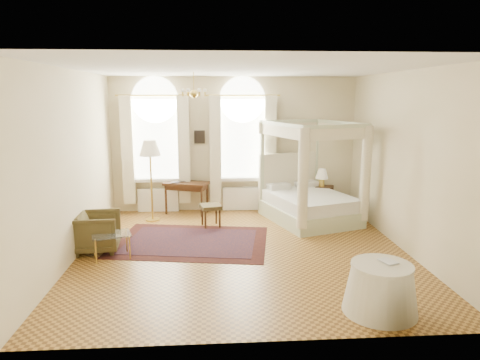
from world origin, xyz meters
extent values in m
plane|color=#AA7831|center=(0.00, 0.00, 0.00)|extent=(6.00, 6.00, 0.00)
plane|color=beige|center=(0.00, 3.00, 1.65)|extent=(6.00, 0.00, 6.00)
plane|color=beige|center=(0.00, -3.00, 1.65)|extent=(6.00, 0.00, 6.00)
plane|color=beige|center=(-3.00, 0.00, 1.65)|extent=(0.00, 6.00, 6.00)
plane|color=beige|center=(3.00, 0.00, 1.65)|extent=(0.00, 6.00, 6.00)
plane|color=white|center=(0.00, 0.00, 3.30)|extent=(6.00, 6.00, 0.00)
cube|color=white|center=(-1.90, 2.97, 1.80)|extent=(1.10, 0.04, 1.90)
cylinder|color=white|center=(-1.90, 2.97, 2.75)|extent=(1.10, 0.04, 1.10)
cube|color=white|center=(-1.90, 2.88, 0.81)|extent=(1.32, 0.24, 0.08)
cube|color=#F0E9C6|center=(-2.57, 2.80, 1.55)|extent=(0.28, 0.14, 2.60)
cube|color=#F0E9C6|center=(-1.23, 2.80, 1.55)|extent=(0.28, 0.14, 2.60)
cube|color=white|center=(-1.90, 2.90, 0.30)|extent=(1.00, 0.12, 0.58)
cube|color=white|center=(0.20, 2.97, 1.80)|extent=(1.10, 0.04, 1.90)
cylinder|color=white|center=(0.20, 2.97, 2.75)|extent=(1.10, 0.04, 1.10)
cube|color=white|center=(0.20, 2.88, 0.81)|extent=(1.32, 0.24, 0.08)
cube|color=#F0E9C6|center=(-0.47, 2.80, 1.55)|extent=(0.28, 0.14, 2.60)
cube|color=#F0E9C6|center=(0.87, 2.80, 1.55)|extent=(0.28, 0.14, 2.60)
cube|color=white|center=(0.20, 2.90, 0.30)|extent=(1.00, 0.12, 0.58)
cylinder|color=gold|center=(-0.90, 1.20, 3.10)|extent=(0.02, 0.02, 0.40)
sphere|color=gold|center=(-0.90, 1.20, 2.88)|extent=(0.16, 0.16, 0.16)
sphere|color=beige|center=(-0.68, 1.20, 2.95)|extent=(0.07, 0.07, 0.07)
sphere|color=beige|center=(-0.79, 1.39, 2.95)|extent=(0.07, 0.07, 0.07)
sphere|color=beige|center=(-1.01, 1.39, 2.95)|extent=(0.07, 0.07, 0.07)
sphere|color=beige|center=(-1.12, 1.20, 2.95)|extent=(0.07, 0.07, 0.07)
sphere|color=beige|center=(-1.01, 1.01, 2.95)|extent=(0.07, 0.07, 0.07)
sphere|color=beige|center=(-0.79, 1.01, 2.95)|extent=(0.07, 0.07, 0.07)
cube|color=black|center=(-0.85, 2.97, 1.85)|extent=(0.26, 0.03, 0.32)
cube|color=black|center=(1.45, 2.97, 1.95)|extent=(0.22, 0.03, 0.26)
cube|color=beige|center=(1.67, 1.88, 0.17)|extent=(2.22, 2.46, 0.35)
cube|color=white|center=(1.67, 1.88, 0.49)|extent=(2.09, 2.34, 0.27)
cube|color=#F0E9C6|center=(1.36, 2.81, 0.87)|extent=(1.59, 0.60, 1.17)
cube|color=beige|center=(0.64, 2.55, 1.12)|extent=(0.11, 0.11, 2.23)
cube|color=beige|center=(2.10, 3.04, 1.12)|extent=(0.11, 0.11, 2.23)
cube|color=beige|center=(1.25, 0.72, 1.12)|extent=(0.11, 0.11, 2.23)
cube|color=beige|center=(2.71, 1.21, 1.12)|extent=(0.11, 0.11, 2.23)
cube|color=beige|center=(1.37, 2.79, 2.23)|extent=(1.59, 0.60, 0.08)
cube|color=beige|center=(1.98, 0.97, 2.23)|extent=(1.59, 0.60, 0.08)
cube|color=beige|center=(0.95, 1.64, 2.23)|extent=(0.72, 1.96, 0.08)
cube|color=beige|center=(2.40, 2.12, 2.23)|extent=(0.72, 1.96, 0.08)
cube|color=#F0E9C6|center=(1.37, 2.79, 2.10)|extent=(1.63, 0.58, 0.27)
cube|color=#F0E9C6|center=(1.98, 0.97, 2.10)|extent=(1.63, 0.58, 0.27)
cube|color=#F0E9C6|center=(0.95, 1.64, 2.10)|extent=(0.71, 2.00, 0.27)
cube|color=#F0E9C6|center=(2.40, 2.12, 2.10)|extent=(0.71, 2.00, 0.27)
cylinder|color=#F0E9C6|center=(1.25, 0.72, 1.21)|extent=(0.21, 0.21, 2.04)
cylinder|color=#F0E9C6|center=(2.71, 1.21, 1.21)|extent=(0.21, 0.21, 2.04)
cube|color=#3E2211|center=(2.24, 2.70, 0.31)|extent=(0.54, 0.51, 0.63)
cylinder|color=gold|center=(2.15, 2.67, 0.73)|extent=(0.13, 0.13, 0.22)
cone|color=beige|center=(2.15, 2.67, 0.95)|extent=(0.30, 0.30, 0.24)
cube|color=#3E2211|center=(-1.18, 2.70, 0.75)|extent=(1.16, 0.84, 0.06)
cube|color=#3E2211|center=(-1.18, 2.70, 0.66)|extent=(1.03, 0.71, 0.10)
cylinder|color=#3E2211|center=(-1.55, 3.04, 0.36)|extent=(0.05, 0.05, 0.73)
cylinder|color=#3E2211|center=(-0.68, 2.76, 0.36)|extent=(0.05, 0.05, 0.73)
cylinder|color=#3E2211|center=(-1.68, 2.64, 0.36)|extent=(0.05, 0.05, 0.73)
cylinder|color=#3E2211|center=(-0.81, 2.36, 0.36)|extent=(0.05, 0.05, 0.73)
imported|color=black|center=(-1.39, 2.69, 0.79)|extent=(0.40, 0.33, 0.03)
cube|color=#483E1F|center=(-0.60, 1.59, 0.45)|extent=(0.51, 0.51, 0.09)
cylinder|color=#3E2211|center=(-0.71, 1.39, 0.20)|extent=(0.04, 0.04, 0.41)
cylinder|color=#3E2211|center=(-0.40, 1.47, 0.20)|extent=(0.04, 0.04, 0.41)
cylinder|color=#3E2211|center=(-0.79, 1.71, 0.20)|extent=(0.04, 0.04, 0.41)
cylinder|color=#3E2211|center=(-0.48, 1.78, 0.20)|extent=(0.04, 0.04, 0.41)
imported|color=#473C1E|center=(-2.70, 0.20, 0.37)|extent=(0.87, 0.85, 0.73)
cube|color=white|center=(-2.35, -0.19, 0.44)|extent=(0.77, 0.65, 0.02)
cylinder|color=gold|center=(-2.56, -0.46, 0.22)|extent=(0.03, 0.03, 0.44)
cylinder|color=gold|center=(-2.02, -0.28, 0.22)|extent=(0.03, 0.03, 0.44)
cylinder|color=gold|center=(-2.68, -0.11, 0.22)|extent=(0.03, 0.03, 0.44)
cylinder|color=gold|center=(-2.14, 0.08, 0.22)|extent=(0.03, 0.03, 0.44)
cylinder|color=gold|center=(-1.95, 2.14, 0.02)|extent=(0.33, 0.33, 0.03)
cylinder|color=gold|center=(-1.95, 2.14, 0.82)|extent=(0.04, 0.04, 1.64)
cone|color=beige|center=(-1.95, 2.14, 1.69)|extent=(0.48, 0.48, 0.35)
cube|color=#42170F|center=(-0.99, 0.57, 0.00)|extent=(3.25, 2.56, 0.01)
cube|color=black|center=(-0.99, 0.57, 0.01)|extent=(2.72, 2.03, 0.01)
cone|color=beige|center=(1.66, -2.39, 0.32)|extent=(0.99, 0.99, 0.64)
cylinder|color=beige|center=(1.66, -2.39, 0.65)|extent=(0.81, 0.81, 0.04)
imported|color=black|center=(1.68, -2.36, 0.68)|extent=(0.25, 0.28, 0.02)
camera|label=1|loc=(-0.57, -7.54, 2.85)|focal=32.00mm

